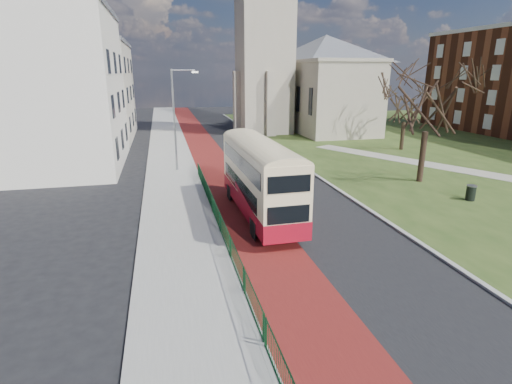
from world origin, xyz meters
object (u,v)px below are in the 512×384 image
object	(u,v)px
streetlamp	(176,115)
litter_bin	(471,193)
winter_tree_far	(406,100)
winter_tree_near	(430,90)
bus	(260,176)

from	to	relation	value
streetlamp	litter_bin	world-z (taller)	streetlamp
streetlamp	winter_tree_far	world-z (taller)	streetlamp
winter_tree_near	litter_bin	bearing A→B (deg)	-86.18
bus	winter_tree_near	distance (m)	14.76
winter_tree_far	litter_bin	bearing A→B (deg)	-108.73
winter_tree_far	streetlamp	bearing A→B (deg)	-169.84
winter_tree_near	winter_tree_far	distance (m)	13.23
bus	winter_tree_far	xyz separation A→B (m)	(19.34, 16.17, 2.77)
bus	litter_bin	size ratio (longest dim) A/B	10.16
bus	winter_tree_near	bearing A→B (deg)	17.26
bus	litter_bin	xyz separation A→B (m)	(13.73, -0.38, -1.84)
streetlamp	bus	xyz separation A→B (m)	(3.96, -12.00, -2.22)
streetlamp	winter_tree_far	distance (m)	23.67
streetlamp	winter_tree_far	bearing A→B (deg)	10.16
streetlamp	winter_tree_far	xyz separation A→B (m)	(23.29, 4.18, 0.55)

